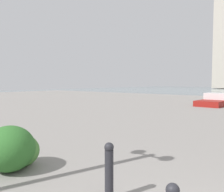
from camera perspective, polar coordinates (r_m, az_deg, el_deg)
name	(u,v)px	position (r m, az deg, el deg)	size (l,w,h in m)	color
bollard_mid	(109,170)	(3.25, -0.73, -18.06)	(0.13, 0.13, 0.80)	#232328
shrub_low	(22,150)	(4.80, -21.72, -12.55)	(0.72, 0.64, 0.61)	#477F38
shrub_tall	(10,148)	(4.61, -24.25, -11.87)	(0.97, 0.87, 0.82)	#2D6628
boat	(217,102)	(17.63, 24.84, -1.34)	(1.84, 4.49, 0.95)	maroon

